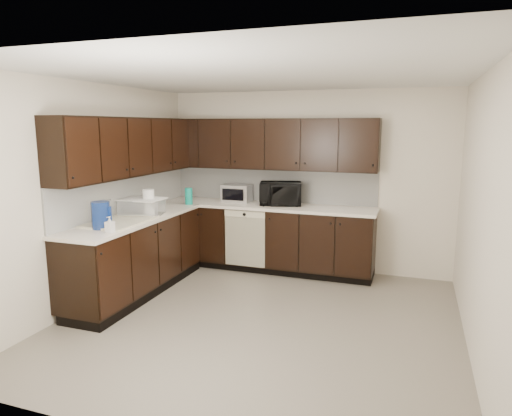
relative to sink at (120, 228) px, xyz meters
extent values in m
plane|color=gray|center=(1.68, 0.01, -0.88)|extent=(4.00, 4.00, 0.00)
plane|color=white|center=(1.68, 0.01, 1.62)|extent=(4.00, 4.00, 0.00)
cube|color=beige|center=(1.68, 2.01, 0.37)|extent=(4.00, 0.02, 2.50)
cube|color=beige|center=(-0.32, 0.01, 0.37)|extent=(0.02, 4.00, 2.50)
cube|color=beige|center=(3.68, 0.01, 0.37)|extent=(0.02, 4.00, 2.50)
cube|color=beige|center=(1.68, -1.99, 0.37)|extent=(4.00, 0.02, 2.50)
cube|color=black|center=(1.18, 1.71, -0.43)|extent=(3.00, 0.60, 0.90)
cube|color=black|center=(-0.02, 0.31, -0.43)|extent=(0.60, 2.20, 0.90)
cube|color=black|center=(1.18, 1.74, -0.83)|extent=(3.00, 0.54, 0.10)
cube|color=black|center=(0.01, 0.31, -0.83)|extent=(0.54, 2.20, 0.10)
cube|color=silver|center=(1.18, 1.71, 0.04)|extent=(3.03, 0.63, 0.04)
cube|color=silver|center=(-0.02, 0.31, 0.04)|extent=(0.63, 2.23, 0.04)
cube|color=silver|center=(1.18, 2.00, 0.30)|extent=(3.00, 0.02, 0.48)
cube|color=silver|center=(-0.31, 0.61, 0.30)|extent=(0.02, 2.80, 0.48)
cube|color=black|center=(1.18, 1.85, 0.89)|extent=(3.00, 0.33, 0.70)
cube|color=black|center=(-0.15, 0.45, 0.89)|extent=(0.33, 2.47, 0.70)
cube|color=beige|center=(0.98, 1.42, -0.38)|extent=(0.58, 0.02, 0.78)
cube|color=beige|center=(0.98, 1.42, -0.04)|extent=(0.58, 0.03, 0.08)
cylinder|color=black|center=(0.98, 1.40, -0.04)|extent=(0.04, 0.02, 0.04)
cube|color=beige|center=(0.00, 0.01, 0.06)|extent=(0.54, 0.82, 0.03)
cube|color=beige|center=(0.00, -0.19, -0.02)|extent=(0.42, 0.34, 0.16)
cube|color=beige|center=(0.00, 0.21, -0.02)|extent=(0.42, 0.34, 0.16)
cylinder|color=silver|center=(-0.22, 0.01, 0.19)|extent=(0.03, 0.03, 0.26)
cylinder|color=silver|center=(-0.17, 0.01, 0.31)|extent=(0.14, 0.02, 0.02)
cylinder|color=#B2B2B7|center=(0.00, -0.19, 0.01)|extent=(0.20, 0.20, 0.10)
imported|color=black|center=(1.38, 1.75, 0.22)|extent=(0.65, 0.52, 0.31)
imported|color=gray|center=(0.20, -0.44, 0.14)|extent=(0.08, 0.08, 0.17)
imported|color=gray|center=(-0.12, 0.78, 0.17)|extent=(0.09, 0.09, 0.23)
cube|color=silver|center=(0.72, 1.79, 0.18)|extent=(0.41, 0.31, 0.25)
cube|color=white|center=(-0.03, 0.50, 0.16)|extent=(0.58, 0.49, 0.19)
cylinder|color=navy|center=(0.00, -0.32, 0.20)|extent=(0.25, 0.25, 0.29)
cylinder|color=#0E9C86|center=(0.17, 1.36, 0.17)|extent=(0.11, 0.11, 0.23)
cylinder|color=white|center=(0.05, 0.54, 0.21)|extent=(0.16, 0.16, 0.31)
camera|label=1|loc=(3.13, -4.25, 1.14)|focal=32.00mm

